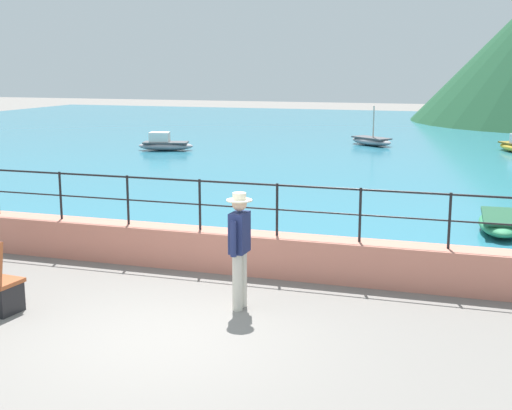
# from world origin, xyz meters

# --- Properties ---
(ground_plane) EXTENTS (120.00, 120.00, 0.00)m
(ground_plane) POSITION_xyz_m (0.00, 0.00, 0.00)
(ground_plane) COLOR slate
(promenade_wall) EXTENTS (20.00, 0.56, 0.70)m
(promenade_wall) POSITION_xyz_m (0.00, 3.20, 0.35)
(promenade_wall) COLOR tan
(promenade_wall) RESTS_ON ground
(railing) EXTENTS (18.44, 0.04, 0.90)m
(railing) POSITION_xyz_m (-0.00, 3.20, 1.31)
(railing) COLOR black
(railing) RESTS_ON promenade_wall
(lake_water) EXTENTS (64.00, 44.32, 0.06)m
(lake_water) POSITION_xyz_m (0.00, 25.84, 0.03)
(lake_water) COLOR teal
(lake_water) RESTS_ON ground
(person_walking) EXTENTS (0.38, 0.57, 1.75)m
(person_walking) POSITION_xyz_m (0.67, 1.39, 0.98)
(person_walking) COLOR beige
(person_walking) RESTS_ON ground
(boat_0) EXTENTS (2.36, 2.13, 1.75)m
(boat_0) POSITION_xyz_m (-0.76, 23.19, 0.26)
(boat_0) COLOR gray
(boat_0) RESTS_ON lake_water
(boat_4) EXTENTS (2.45, 1.44, 0.76)m
(boat_4) POSITION_xyz_m (-8.71, 18.60, 0.33)
(boat_4) COLOR gray
(boat_4) RESTS_ON lake_water
(boat_6) EXTENTS (0.99, 2.33, 0.36)m
(boat_6) POSITION_xyz_m (4.43, 7.51, 0.26)
(boat_6) COLOR #338C59
(boat_6) RESTS_ON lake_water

